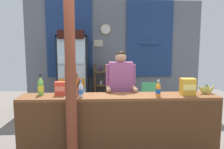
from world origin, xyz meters
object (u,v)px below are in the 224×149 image
soda_bottle_water (81,90)px  snack_box_crackers (60,88)px  timber_post (70,71)px  banana_bunch (206,90)px  bottle_shelf_rack (103,86)px  drink_fridge (73,69)px  soda_bottle_orange_soda (158,89)px  soda_bottle_lime_soda (41,86)px  stall_counter (120,122)px  plastic_lawn_chair (150,97)px  soda_bottle_cola (80,88)px  snack_box_choco_powder (188,87)px  shopkeeper (121,86)px

soda_bottle_water → snack_box_crackers: (-0.32, 0.14, -0.01)m
timber_post → banana_bunch: (2.05, 0.36, -0.35)m
bottle_shelf_rack → drink_fridge: bearing=-157.2°
soda_bottle_water → snack_box_crackers: bearing=155.8°
bottle_shelf_rack → soda_bottle_orange_soda: 2.81m
soda_bottle_lime_soda → snack_box_crackers: 0.30m
stall_counter → timber_post: timber_post is taller
drink_fridge → plastic_lawn_chair: 1.98m
soda_bottle_cola → drink_fridge: bearing=99.4°
stall_counter → timber_post: bearing=-162.7°
plastic_lawn_chair → soda_bottle_lime_soda: bearing=-139.9°
bottle_shelf_rack → soda_bottle_cola: soda_bottle_cola is taller
stall_counter → bottle_shelf_rack: size_ratio=2.52×
stall_counter → snack_box_choco_powder: (1.05, 0.09, 0.51)m
bottle_shelf_rack → soda_bottle_water: soda_bottle_water is taller
banana_bunch → snack_box_choco_powder: bearing=-170.9°
soda_bottle_orange_soda → timber_post: bearing=-170.4°
shopkeeper → soda_bottle_cola: (-0.66, -0.39, 0.05)m
snack_box_choco_powder → shopkeeper: bearing=154.9°
plastic_lawn_chair → timber_post: bearing=-126.0°
soda_bottle_lime_soda → soda_bottle_orange_soda: (1.77, -0.19, -0.03)m
snack_box_choco_powder → banana_bunch: 0.33m
drink_fridge → snack_box_choco_powder: bearing=-48.2°
plastic_lawn_chair → shopkeeper: shopkeeper is taller
timber_post → soda_bottle_cola: timber_post is taller
soda_bottle_cola → plastic_lawn_chair: bearing=50.1°
soda_bottle_orange_soda → snack_box_crackers: size_ratio=1.22×
plastic_lawn_chair → shopkeeper: size_ratio=0.53×
stall_counter → soda_bottle_orange_soda: bearing=-0.1°
bottle_shelf_rack → snack_box_choco_powder: size_ratio=4.70×
drink_fridge → shopkeeper: size_ratio=1.27×
soda_bottle_water → snack_box_crackers: soda_bottle_water is taller
stall_counter → soda_bottle_lime_soda: size_ratio=9.41×
soda_bottle_lime_soda → snack_box_choco_powder: size_ratio=1.26×
shopkeeper → soda_bottle_cola: 0.77m
plastic_lawn_chair → snack_box_choco_powder: bearing=-84.3°
plastic_lawn_chair → snack_box_crackers: snack_box_crackers is taller
bottle_shelf_rack → soda_bottle_water: (-0.36, -2.64, 0.45)m
soda_bottle_orange_soda → plastic_lawn_chair: bearing=81.2°
stall_counter → drink_fridge: 2.59m
timber_post → soda_bottle_water: (0.11, 0.24, -0.31)m
plastic_lawn_chair → soda_bottle_orange_soda: size_ratio=3.45×
snack_box_crackers → timber_post: bearing=-61.0°
plastic_lawn_chair → stall_counter: bearing=-114.3°
bottle_shelf_rack → banana_bunch: (1.59, -2.51, 0.40)m
timber_post → soda_bottle_orange_soda: size_ratio=11.46×
plastic_lawn_chair → snack_box_choco_powder: 1.93m
timber_post → snack_box_crackers: size_ratio=14.00×
stall_counter → bottle_shelf_rack: (-0.22, 2.66, 0.04)m
shopkeeper → stall_counter: bearing=-96.2°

